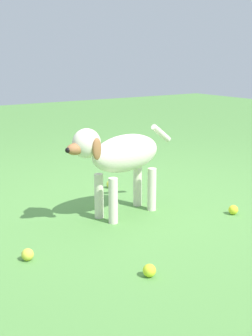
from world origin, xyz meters
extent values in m
plane|color=#548C42|center=(0.00, 0.00, 0.00)|extent=(14.00, 14.00, 0.00)
ellipsoid|color=silver|center=(0.09, -0.09, 0.43)|extent=(0.31, 0.59, 0.25)
cylinder|color=silver|center=(0.19, -0.26, 0.15)|extent=(0.06, 0.06, 0.30)
cylinder|color=silver|center=(0.05, -0.28, 0.15)|extent=(0.06, 0.06, 0.30)
cylinder|color=silver|center=(0.12, 0.10, 0.15)|extent=(0.06, 0.06, 0.30)
cylinder|color=silver|center=(-0.01, 0.08, 0.15)|extent=(0.06, 0.06, 0.30)
ellipsoid|color=silver|center=(0.15, -0.42, 0.54)|extent=(0.20, 0.21, 0.18)
ellipsoid|color=#9E663D|center=(0.16, -0.50, 0.51)|extent=(0.10, 0.14, 0.07)
sphere|color=black|center=(0.17, -0.56, 0.51)|extent=(0.03, 0.03, 0.03)
ellipsoid|color=#9E663D|center=(0.23, -0.40, 0.51)|extent=(0.04, 0.07, 0.14)
ellipsoid|color=#9E663D|center=(0.06, -0.43, 0.51)|extent=(0.04, 0.07, 0.14)
cylinder|color=silver|center=(0.03, 0.25, 0.52)|extent=(0.07, 0.19, 0.15)
sphere|color=#CCD23E|center=(-0.50, 0.15, 0.03)|extent=(0.07, 0.07, 0.07)
sphere|color=#D0E52E|center=(0.91, -0.51, 0.03)|extent=(0.07, 0.07, 0.07)
sphere|color=yellow|center=(0.51, 0.51, 0.03)|extent=(0.07, 0.07, 0.07)
sphere|color=#D2D241|center=(0.41, -0.93, 0.03)|extent=(0.07, 0.07, 0.07)
camera|label=1|loc=(2.57, -1.75, 1.07)|focal=49.04mm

